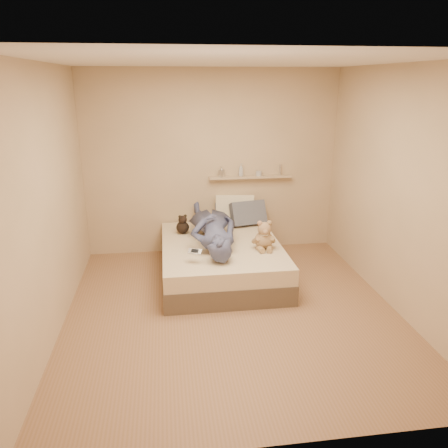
{
  "coord_description": "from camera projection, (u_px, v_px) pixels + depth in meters",
  "views": [
    {
      "loc": [
        -0.67,
        -4.24,
        2.43
      ],
      "look_at": [
        0.0,
        0.65,
        0.8
      ],
      "focal_mm": 35.0,
      "sensor_mm": 36.0,
      "label": 1
    }
  ],
  "objects": [
    {
      "name": "pillow_grey",
      "position": [
        248.0,
        213.0,
        6.23
      ],
      "size": [
        0.55,
        0.37,
        0.37
      ],
      "primitive_type": "cube",
      "rotation": [
        -0.43,
        0.0,
        0.21
      ],
      "color": "#555967",
      "rests_on": "bed"
    },
    {
      "name": "wall_shelf",
      "position": [
        250.0,
        177.0,
        6.29
      ],
      "size": [
        1.2,
        0.12,
        0.03
      ],
      "primitive_type": "cube",
      "color": "tan",
      "rests_on": "wall_back"
    },
    {
      "name": "room",
      "position": [
        233.0,
        197.0,
        4.43
      ],
      "size": [
        3.8,
        3.8,
        3.8
      ],
      "color": "#8F674A",
      "rests_on": "ground"
    },
    {
      "name": "pillow_cream",
      "position": [
        235.0,
        209.0,
        6.33
      ],
      "size": [
        0.58,
        0.33,
        0.43
      ],
      "primitive_type": "cube",
      "rotation": [
        -0.28,
        0.0,
        -0.13
      ],
      "color": "#F3E4C0",
      "rests_on": "bed"
    },
    {
      "name": "game_console",
      "position": [
        195.0,
        251.0,
        4.93
      ],
      "size": [
        0.17,
        0.12,
        0.05
      ],
      "color": "silver",
      "rests_on": "bed"
    },
    {
      "name": "teddy_bear",
      "position": [
        264.0,
        237.0,
        5.33
      ],
      "size": [
        0.31,
        0.3,
        0.37
      ],
      "color": "#9F7B57",
      "rests_on": "bed"
    },
    {
      "name": "person",
      "position": [
        212.0,
        227.0,
        5.57
      ],
      "size": [
        0.6,
        1.64,
        0.39
      ],
      "primitive_type": "imported",
      "rotation": [
        0.0,
        0.0,
        3.14
      ],
      "color": "#4A4F74",
      "rests_on": "bed"
    },
    {
      "name": "shelf_bottles",
      "position": [
        243.0,
        171.0,
        6.25
      ],
      "size": [
        0.92,
        0.09,
        0.18
      ],
      "color": "silver",
      "rests_on": "wall_shelf"
    },
    {
      "name": "bed",
      "position": [
        221.0,
        260.0,
        5.64
      ],
      "size": [
        1.5,
        1.9,
        0.45
      ],
      "color": "brown",
      "rests_on": "floor"
    },
    {
      "name": "dark_plush",
      "position": [
        183.0,
        225.0,
        5.89
      ],
      "size": [
        0.17,
        0.17,
        0.27
      ],
      "color": "black",
      "rests_on": "bed"
    }
  ]
}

